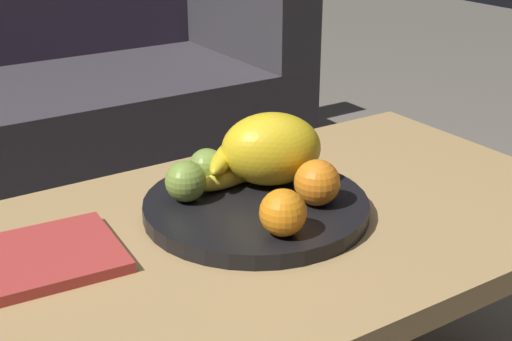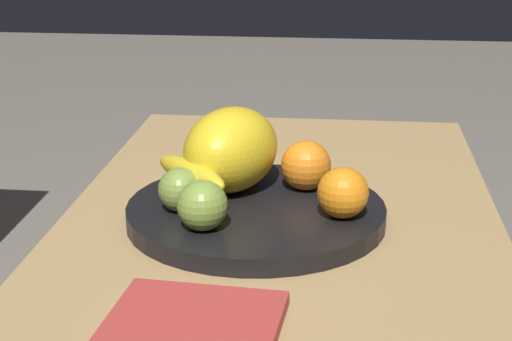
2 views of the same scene
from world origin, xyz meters
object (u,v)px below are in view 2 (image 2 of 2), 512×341
orange_front (343,193)px  orange_left (306,165)px  apple_left (180,190)px  apple_front (202,205)px  fruit_bowl (256,213)px  coffee_table (279,256)px  melon_large_front (231,150)px  banana_bunch (202,184)px

orange_front → orange_left: 0.12m
orange_front → apple_left: orange_front is taller
orange_front → apple_left: bearing=90.0°
orange_left → apple_left: bearing=122.1°
orange_left → apple_front: bearing=143.1°
fruit_bowl → orange_front: bearing=-105.1°
apple_left → coffee_table: bearing=-80.0°
fruit_bowl → melon_large_front: melon_large_front is taller
orange_front → coffee_table: bearing=75.0°
melon_large_front → orange_front: size_ratio=2.40×
melon_large_front → apple_left: size_ratio=2.73×
orange_left → apple_left: size_ratio=1.20×
coffee_table → fruit_bowl: size_ratio=3.10×
coffee_table → apple_left: size_ratio=18.46×
coffee_table → orange_left: orange_left is taller
coffee_table → fruit_bowl: bearing=74.7°
fruit_bowl → banana_bunch: size_ratio=2.16×
orange_front → banana_bunch: 0.20m
coffee_table → apple_front: (-0.08, 0.09, 0.11)m
orange_front → melon_large_front: bearing=60.9°
melon_large_front → apple_left: melon_large_front is taller
orange_left → apple_front: 0.21m
apple_front → orange_front: bearing=-70.9°
coffee_table → melon_large_front: bearing=48.5°
fruit_bowl → apple_left: apple_left is taller
fruit_bowl → orange_left: (0.07, -0.06, 0.05)m
coffee_table → melon_large_front: size_ratio=6.75×
melon_large_front → fruit_bowl: bearing=-143.7°
apple_left → banana_bunch: size_ratio=0.36×
orange_left → apple_left: orange_left is taller
orange_front → apple_left: 0.22m
fruit_bowl → apple_front: 0.12m
coffee_table → orange_left: 0.14m
fruit_bowl → banana_bunch: banana_bunch is taller
orange_left → apple_left: (-0.10, 0.16, -0.01)m
apple_left → orange_left: bearing=-57.9°
orange_front → apple_left: (-0.00, 0.22, -0.00)m
banana_bunch → apple_front: bearing=-169.5°
melon_large_front → apple_front: size_ratio=2.51×
coffee_table → melon_large_front: 0.17m
banana_bunch → apple_left: bearing=148.6°
orange_front → apple_front: orange_front is taller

